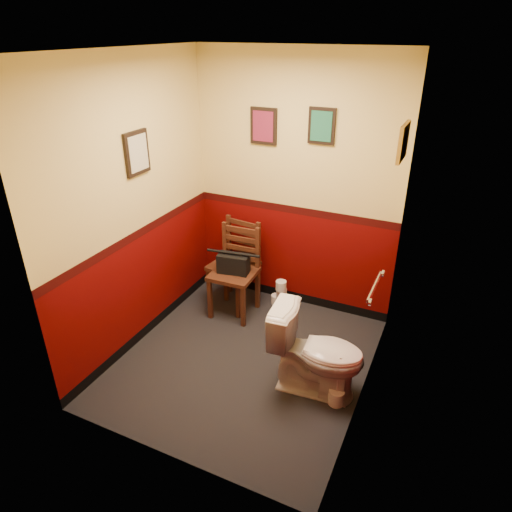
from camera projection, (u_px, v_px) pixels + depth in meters
The scene contains 17 objects.
floor at pixel (245, 360), 4.34m from camera, with size 2.20×2.40×0.00m, color black.
ceiling at pixel (241, 50), 3.11m from camera, with size 2.20×2.40×0.00m, color silver.
wall_back at pixel (295, 188), 4.70m from camera, with size 2.20×2.70×0.00m, color #520504.
wall_front at pixel (155, 303), 2.76m from camera, with size 2.20×2.70×0.00m, color #520504.
wall_left at pixel (135, 210), 4.14m from camera, with size 2.40×2.70×0.00m, color #520504.
wall_right at pixel (379, 256), 3.31m from camera, with size 2.40×2.70×0.00m, color #520504.
grab_bar at pixel (375, 287), 3.71m from camera, with size 0.05×0.56×0.06m.
framed_print_back_a at pixel (264, 126), 4.54m from camera, with size 0.28×0.04×0.36m.
framed_print_back_b at pixel (322, 126), 4.29m from camera, with size 0.26×0.04×0.34m.
framed_print_left at pixel (137, 153), 3.99m from camera, with size 0.04×0.30×0.38m.
framed_print_right at pixel (403, 142), 3.49m from camera, with size 0.04×0.34×0.28m.
toilet at pixel (317, 353), 3.83m from camera, with size 0.45×0.80×0.78m, color white.
toilet_brush at pixel (336, 396), 3.81m from camera, with size 0.14×0.14×0.49m.
chair_left at pixel (236, 264), 5.04m from camera, with size 0.51×0.51×0.98m.
chair_right at pixel (235, 272), 4.88m from camera, with size 0.47×0.47×0.97m.
handbag at pixel (233, 263), 4.79m from camera, with size 0.35×0.21×0.24m.
tp_stack at pixel (281, 295), 5.13m from camera, with size 0.25×0.15×0.32m.
Camera 1 is at (1.54, -3.05, 2.85)m, focal length 32.00 mm.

